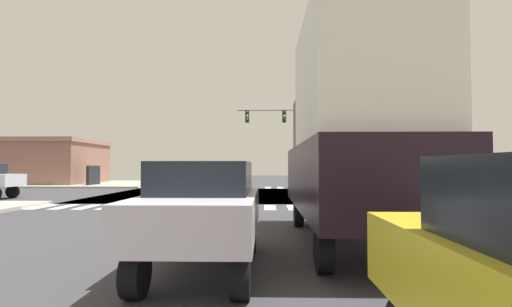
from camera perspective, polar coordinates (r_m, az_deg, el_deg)
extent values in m
cube|color=#3A393F|center=(23.95, -5.93, -6.21)|extent=(14.00, 90.00, 0.05)
cube|color=#3A393F|center=(23.95, -5.93, -6.21)|extent=(90.00, 12.00, 0.05)
cube|color=#A09B91|center=(37.09, 17.05, -4.43)|extent=(12.00, 12.00, 0.14)
cube|color=#9CA290|center=(39.17, -22.82, -4.22)|extent=(12.00, 12.00, 0.14)
cube|color=silver|center=(19.18, -29.55, -6.99)|extent=(0.50, 2.00, 0.01)
cube|color=silver|center=(18.69, -26.90, -7.17)|extent=(0.50, 2.00, 0.01)
cube|color=silver|center=(18.24, -24.12, -7.35)|extent=(0.50, 2.00, 0.01)
cube|color=silver|center=(17.84, -21.19, -7.52)|extent=(0.50, 2.00, 0.01)
cube|color=silver|center=(17.48, -18.14, -7.67)|extent=(0.50, 2.00, 0.01)
cube|color=silver|center=(17.17, -14.96, -7.80)|extent=(0.50, 2.00, 0.01)
cube|color=silver|center=(16.92, -11.68, -7.92)|extent=(0.50, 2.00, 0.01)
cube|color=silver|center=(16.72, -8.31, -8.01)|extent=(0.50, 2.00, 0.01)
cube|color=silver|center=(16.58, -4.87, -8.07)|extent=(0.50, 2.00, 0.01)
cube|color=silver|center=(16.51, -1.38, -8.11)|extent=(0.50, 2.00, 0.01)
cube|color=silver|center=(16.49, 2.13, -8.11)|extent=(0.50, 2.00, 0.01)
cube|color=silver|center=(16.53, 5.63, -8.09)|extent=(0.50, 2.00, 0.01)
cube|color=silver|center=(16.63, 9.10, -8.04)|extent=(0.50, 2.00, 0.01)
cube|color=silver|center=(16.79, 12.52, -7.96)|extent=(0.50, 2.00, 0.01)
cube|color=silver|center=(32.55, -16.15, -4.93)|extent=(0.50, 2.00, 0.01)
cube|color=silver|center=(32.26, -14.45, -4.97)|extent=(0.50, 2.00, 0.01)
cube|color=silver|center=(32.01, -12.72, -5.01)|extent=(0.50, 2.00, 0.01)
cube|color=silver|center=(31.78, -10.97, -5.04)|extent=(0.50, 2.00, 0.01)
cube|color=silver|center=(31.58, -9.19, -5.07)|extent=(0.50, 2.00, 0.01)
cube|color=silver|center=(31.41, -7.39, -5.10)|extent=(0.50, 2.00, 0.01)
cube|color=silver|center=(31.27, -5.57, -5.12)|extent=(0.50, 2.00, 0.01)
cube|color=silver|center=(31.17, -3.74, -5.14)|extent=(0.50, 2.00, 0.01)
cube|color=silver|center=(31.09, -1.89, -5.15)|extent=(0.50, 2.00, 0.01)
cube|color=silver|center=(31.05, -0.04, -5.15)|extent=(0.50, 2.00, 0.01)
cube|color=silver|center=(31.04, 1.81, -5.15)|extent=(0.50, 2.00, 0.01)
cube|color=silver|center=(31.06, 3.66, -5.15)|extent=(0.50, 2.00, 0.01)
cube|color=silver|center=(31.12, 5.51, -5.14)|extent=(0.50, 2.00, 0.01)
cube|color=silver|center=(31.20, 7.35, -5.12)|extent=(0.50, 2.00, 0.01)
cylinder|color=gray|center=(31.68, 10.11, 1.11)|extent=(0.20, 0.20, 6.82)
cylinder|color=gray|center=(31.64, 3.62, 6.57)|extent=(7.15, 0.14, 0.14)
cube|color=#1E5123|center=(31.58, 4.27, 5.58)|extent=(0.32, 0.40, 1.00)
sphere|color=black|center=(31.38, 4.29, 6.20)|extent=(0.22, 0.22, 0.22)
sphere|color=orange|center=(31.34, 4.30, 5.64)|extent=(0.22, 0.22, 0.22)
sphere|color=black|center=(31.30, 4.30, 5.07)|extent=(0.22, 0.22, 0.22)
cube|color=#1E5123|center=(31.58, -1.33, 5.58)|extent=(0.32, 0.40, 1.00)
sphere|color=black|center=(31.38, -1.35, 6.19)|extent=(0.22, 0.22, 0.22)
sphere|color=orange|center=(31.34, -1.35, 5.63)|extent=(0.22, 0.22, 0.22)
sphere|color=black|center=(31.30, -1.35, 5.07)|extent=(0.22, 0.22, 0.22)
cylinder|color=silver|center=(16.77, 22.07, 3.89)|extent=(0.18, 0.18, 6.88)
cylinder|color=silver|center=(17.23, 25.82, 3.79)|extent=(0.18, 0.18, 6.88)
cube|color=blue|center=(17.47, 23.85, 12.82)|extent=(1.60, 0.20, 1.40)
cube|color=white|center=(17.12, 23.93, 7.14)|extent=(1.60, 0.16, 1.80)
cylinder|color=gray|center=(44.09, 7.99, 1.95)|extent=(0.16, 0.16, 9.38)
cylinder|color=gray|center=(44.56, 7.07, 7.85)|extent=(1.40, 0.10, 0.10)
ellipsoid|color=silver|center=(44.48, 6.16, 7.80)|extent=(0.60, 0.32, 0.20)
cube|color=#936254|center=(41.89, -29.91, -1.40)|extent=(10.46, 8.12, 3.88)
cube|color=#A37267|center=(41.96, -29.86, 1.53)|extent=(10.76, 8.42, 0.40)
cube|color=black|center=(36.03, -23.30, -3.12)|extent=(0.24, 2.20, 1.80)
cylinder|color=black|center=(8.41, -11.02, -11.87)|extent=(0.26, 0.68, 0.68)
cylinder|color=black|center=(8.23, -0.96, -12.13)|extent=(0.26, 0.68, 0.68)
cylinder|color=black|center=(5.66, -17.72, -16.83)|extent=(0.26, 0.68, 0.68)
cylinder|color=black|center=(5.38, -2.34, -17.71)|extent=(0.26, 0.68, 0.68)
cube|color=silver|center=(6.76, -7.67, -8.63)|extent=(1.80, 4.30, 0.66)
cube|color=black|center=(6.71, -7.65, -3.54)|extent=(1.55, 2.24, 0.54)
cylinder|color=black|center=(52.81, -3.18, -3.37)|extent=(0.26, 0.74, 0.74)
cylinder|color=black|center=(52.97, -4.91, -3.37)|extent=(0.26, 0.74, 0.74)
cylinder|color=black|center=(56.27, -2.89, -3.28)|extent=(0.26, 0.74, 0.74)
cylinder|color=black|center=(56.41, -4.52, -3.27)|extent=(0.26, 0.74, 0.74)
cube|color=navy|center=(54.59, -3.87, -2.48)|extent=(2.00, 5.10, 0.86)
cube|color=black|center=(53.70, -3.95, -1.64)|extent=(1.76, 1.78, 0.75)
cylinder|color=black|center=(11.47, 6.42, -8.89)|extent=(0.26, 0.80, 0.80)
cylinder|color=black|center=(11.79, 15.87, -8.64)|extent=(0.26, 0.80, 0.80)
cylinder|color=black|center=(6.67, 10.18, -14.04)|extent=(0.26, 0.80, 0.80)
cylinder|color=black|center=(7.20, 25.86, -12.96)|extent=(0.26, 0.80, 0.80)
cube|color=black|center=(9.10, 13.78, -3.47)|extent=(2.40, 7.20, 1.49)
cube|color=white|center=(8.23, 15.31, 10.54)|extent=(2.30, 4.18, 2.56)
cube|color=black|center=(11.28, 11.38, 4.40)|extent=(2.11, 2.02, 1.49)
cylinder|color=black|center=(25.32, -32.80, -4.86)|extent=(0.68, 0.26, 0.68)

